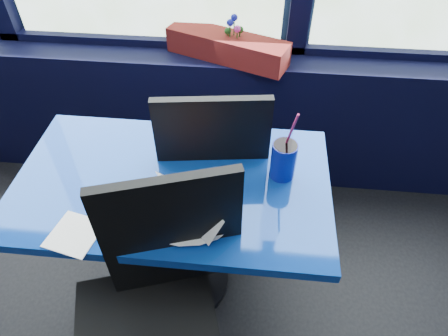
# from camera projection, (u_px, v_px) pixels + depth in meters

# --- Properties ---
(window_sill) EXTENTS (5.00, 0.26, 0.80)m
(window_sill) POSITION_uv_depth(u_px,v_px,m) (156.00, 112.00, 2.40)
(window_sill) COLOR black
(window_sill) RESTS_ON ground
(near_table) EXTENTS (1.20, 0.70, 0.75)m
(near_table) POSITION_uv_depth(u_px,v_px,m) (176.00, 211.00, 1.65)
(near_table) COLOR black
(near_table) RESTS_ON ground
(chair_near_front) EXTENTS (0.60, 0.60, 1.05)m
(chair_near_front) POSITION_uv_depth(u_px,v_px,m) (158.00, 298.00, 1.33)
(chair_near_front) COLOR black
(chair_near_front) RESTS_ON ground
(chair_near_back) EXTENTS (0.53, 0.53, 1.03)m
(chair_near_back) POSITION_uv_depth(u_px,v_px,m) (221.00, 163.00, 1.81)
(chair_near_back) COLOR black
(chair_near_back) RESTS_ON ground
(planter_box) EXTENTS (0.64, 0.37, 0.13)m
(planter_box) POSITION_uv_depth(u_px,v_px,m) (227.00, 47.00, 2.02)
(planter_box) COLOR maroon
(planter_box) RESTS_ON window_sill
(flower_vase) EXTENTS (0.13, 0.13, 0.23)m
(flower_vase) POSITION_uv_depth(u_px,v_px,m) (233.00, 47.00, 2.00)
(flower_vase) COLOR silver
(flower_vase) RESTS_ON window_sill
(food_basket) EXTENTS (0.35, 0.35, 0.11)m
(food_basket) POSITION_uv_depth(u_px,v_px,m) (188.00, 208.00, 1.37)
(food_basket) COLOR red
(food_basket) RESTS_ON near_table
(ketchup_bottle) EXTENTS (0.06, 0.06, 0.22)m
(ketchup_bottle) POSITION_uv_depth(u_px,v_px,m) (202.00, 124.00, 1.61)
(ketchup_bottle) COLOR red
(ketchup_bottle) RESTS_ON near_table
(soda_cup) EXTENTS (0.10, 0.10, 0.32)m
(soda_cup) POSITION_uv_depth(u_px,v_px,m) (284.00, 160.00, 1.48)
(soda_cup) COLOR #0E1A9A
(soda_cup) RESTS_ON near_table
(napkin) EXTENTS (0.19, 0.19, 0.00)m
(napkin) POSITION_uv_depth(u_px,v_px,m) (75.00, 234.00, 1.34)
(napkin) COLOR white
(napkin) RESTS_ON near_table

